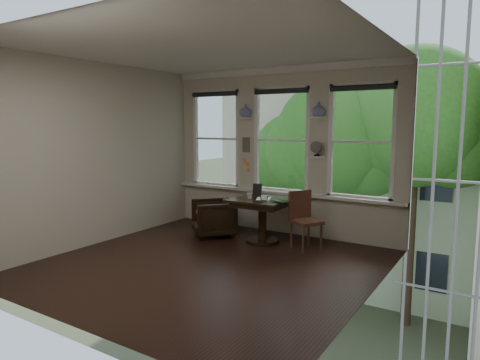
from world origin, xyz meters
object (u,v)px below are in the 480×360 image
Objects in this scene: laptop at (277,202)px; mug at (250,196)px; side_chair_right at (306,221)px; armchair_left at (214,218)px; table at (262,221)px.

mug reaches higher than laptop.
side_chair_right reaches higher than mug.
table is at bearing 47.26° from armchair_left.
side_chair_right is at bearing 6.51° from mug.
mug reaches higher than armchair_left.
side_chair_right is 9.34× the size of mug.
table is 0.79m from side_chair_right.
laptop is at bearing 145.99° from side_chair_right.
side_chair_right is (1.74, 0.10, 0.13)m from armchair_left.
side_chair_right is 2.53× the size of laptop.
laptop is (-0.43, -0.20, 0.30)m from side_chair_right.
armchair_left is 1.75m from side_chair_right.
armchair_left is (-0.96, -0.08, -0.05)m from table.
side_chair_right is at bearing 1.38° from table.
laptop is at bearing 38.12° from armchair_left.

